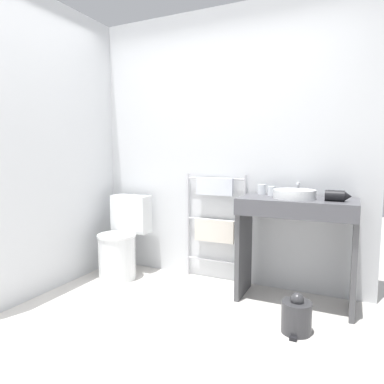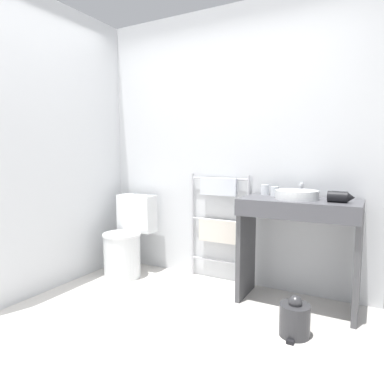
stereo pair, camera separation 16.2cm
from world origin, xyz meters
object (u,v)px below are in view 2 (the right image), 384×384
(towel_radiator, at_px, (218,216))
(cup_near_edge, at_px, (274,191))
(hair_dryer, at_px, (339,197))
(trash_bin, at_px, (295,319))
(sink_basin, at_px, (297,194))
(cup_near_wall, at_px, (265,190))
(toilet, at_px, (127,241))

(towel_radiator, distance_m, cup_near_edge, 0.65)
(hair_dryer, bearing_deg, trash_bin, -113.69)
(sink_basin, distance_m, cup_near_wall, 0.35)
(toilet, bearing_deg, sink_basin, 2.91)
(cup_near_wall, xyz_separation_m, hair_dryer, (0.63, -0.19, -0.00))
(sink_basin, relative_size, cup_near_wall, 3.77)
(cup_near_wall, height_order, trash_bin, cup_near_wall)
(cup_near_edge, xyz_separation_m, trash_bin, (0.32, -0.59, -0.81))
(towel_radiator, distance_m, trash_bin, 1.25)
(sink_basin, bearing_deg, trash_bin, -76.96)
(hair_dryer, bearing_deg, sink_basin, 175.37)
(cup_near_edge, height_order, hair_dryer, hair_dryer)
(cup_near_edge, bearing_deg, towel_radiator, 168.94)
(toilet, height_order, trash_bin, toilet)
(sink_basin, xyz_separation_m, trash_bin, (0.11, -0.49, -0.80))
(sink_basin, height_order, cup_near_wall, cup_near_wall)
(hair_dryer, bearing_deg, towel_radiator, 167.80)
(toilet, distance_m, sink_basin, 1.78)
(sink_basin, bearing_deg, hair_dryer, -4.63)
(toilet, bearing_deg, hair_dryer, 1.71)
(towel_radiator, xyz_separation_m, cup_near_wall, (0.47, -0.04, 0.29))
(sink_basin, bearing_deg, towel_radiator, 164.84)
(toilet, relative_size, sink_basin, 2.43)
(cup_near_wall, relative_size, hair_dryer, 0.48)
(towel_radiator, xyz_separation_m, trash_bin, (0.89, -0.70, -0.53))
(towel_radiator, relative_size, cup_near_edge, 12.66)
(towel_radiator, distance_m, cup_near_wall, 0.55)
(cup_near_edge, height_order, trash_bin, cup_near_edge)
(towel_radiator, distance_m, hair_dryer, 1.16)
(hair_dryer, bearing_deg, cup_near_wall, 162.85)
(cup_near_wall, height_order, cup_near_edge, cup_near_wall)
(towel_radiator, relative_size, cup_near_wall, 11.69)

